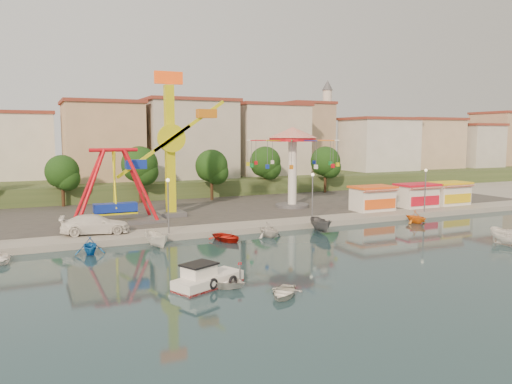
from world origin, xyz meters
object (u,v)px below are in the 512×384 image
kamikaze_tower (174,149)px  cabin_motorboat (206,280)px  van (95,224)px  pirate_ship_ride (115,188)px  wave_swinger (293,149)px  rowboat_a (220,280)px  skiff (512,237)px

kamikaze_tower → cabin_motorboat: bearing=-101.1°
kamikaze_tower → van: kamikaze_tower is taller
pirate_ship_ride → wave_swinger: size_ratio=0.86×
wave_swinger → rowboat_a: size_ratio=2.99×
pirate_ship_ride → kamikaze_tower: (7.03, 1.63, 3.99)m
rowboat_a → van: bearing=71.2°
wave_swinger → van: size_ratio=1.84×
kamikaze_tower → cabin_motorboat: kamikaze_tower is taller
cabin_motorboat → rowboat_a: (0.85, -0.28, -0.06)m
pirate_ship_ride → cabin_motorboat: size_ratio=1.90×
rowboat_a → van: 19.55m
pirate_ship_ride → cabin_motorboat: bearing=-85.1°
van → cabin_motorboat: bearing=-158.0°
pirate_ship_ride → rowboat_a: size_ratio=2.58×
wave_swinger → pirate_ship_ride: bearing=-174.3°
pirate_ship_ride → cabin_motorboat: 24.27m
rowboat_a → skiff: 28.20m
kamikaze_tower → skiff: bearing=-46.7°
rowboat_a → skiff: size_ratio=0.91×
kamikaze_tower → cabin_motorboat: size_ratio=3.13×
kamikaze_tower → wave_swinger: 15.83m
pirate_ship_ride → rowboat_a: pirate_ship_ride is taller
van → kamikaze_tower: bearing=-46.7°
rowboat_a → van: size_ratio=0.61×
wave_swinger → skiff: wave_swinger is taller
kamikaze_tower → van: (-9.79, -7.09, -6.86)m
kamikaze_tower → wave_swinger: size_ratio=1.42×
pirate_ship_ride → wave_swinger: wave_swinger is taller
rowboat_a → skiff: (28.19, 0.24, 0.42)m
rowboat_a → kamikaze_tower: bearing=45.2°
cabin_motorboat → skiff: (29.04, -0.04, 0.36)m
van → rowboat_a: bearing=-155.8°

